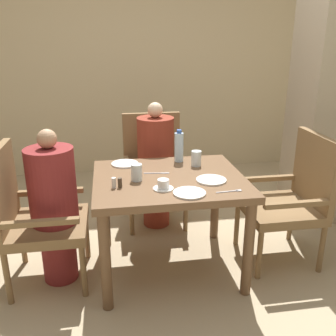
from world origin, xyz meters
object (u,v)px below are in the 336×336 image
at_px(chair_left_side, 32,214).
at_px(diner_in_far_chair, 156,164).
at_px(teacup_with_saucer, 163,185).
at_px(glass_tall_near, 137,172).
at_px(chair_far_side, 154,165).
at_px(plate_main_left, 125,164).
at_px(diner_in_left_chair, 54,206).
at_px(chair_right_side, 292,196).
at_px(glass_tall_mid, 196,158).
at_px(plate_dessert_center, 189,193).
at_px(plate_main_right, 211,180).
at_px(water_bottle, 179,147).

bearing_deg(chair_left_side, diner_in_far_chair, 37.21).
bearing_deg(teacup_with_saucer, chair_left_side, 166.23).
relative_size(diner_in_far_chair, glass_tall_near, 9.79).
xyz_separation_m(chair_far_side, plate_main_left, (-0.29, -0.55, 0.21)).
xyz_separation_m(diner_in_left_chair, plate_main_left, (0.50, 0.32, 0.17)).
bearing_deg(teacup_with_saucer, chair_right_side, 11.85).
distance_m(diner_in_far_chair, glass_tall_mid, 0.60).
distance_m(chair_far_side, plate_dessert_center, 1.21).
bearing_deg(chair_right_side, glass_tall_near, -178.41).
xyz_separation_m(chair_far_side, diner_in_far_chair, (-0.00, -0.15, 0.06)).
xyz_separation_m(plate_dessert_center, glass_tall_near, (-0.30, 0.28, 0.05)).
height_order(chair_left_side, plate_main_right, chair_left_side).
height_order(teacup_with_saucer, water_bottle, water_bottle).
bearing_deg(chair_left_side, chair_far_side, 42.65).
bearing_deg(chair_right_side, chair_left_side, 180.00).
relative_size(teacup_with_saucer, water_bottle, 0.53).
bearing_deg(plate_dessert_center, diner_in_far_chair, 94.19).
xyz_separation_m(chair_right_side, water_bottle, (-0.81, 0.34, 0.33)).
bearing_deg(water_bottle, chair_left_side, -162.76).
distance_m(diner_in_left_chair, chair_right_side, 1.74).
relative_size(chair_right_side, plate_dessert_center, 4.81).
xyz_separation_m(chair_far_side, plate_dessert_center, (0.08, -1.19, 0.21)).
height_order(plate_main_right, plate_dessert_center, same).
bearing_deg(plate_dessert_center, plate_main_right, 45.13).
xyz_separation_m(chair_left_side, glass_tall_near, (0.72, -0.03, 0.27)).
height_order(plate_main_left, plate_main_right, same).
bearing_deg(plate_dessert_center, glass_tall_mid, 72.31).
relative_size(plate_main_right, glass_tall_near, 1.77).
xyz_separation_m(chair_left_side, plate_main_right, (1.22, -0.12, 0.21)).
xyz_separation_m(chair_left_side, plate_main_left, (0.66, 0.32, 0.21)).
bearing_deg(chair_right_side, plate_main_right, -169.73).
relative_size(diner_in_left_chair, plate_dessert_center, 5.37).
bearing_deg(glass_tall_near, chair_left_side, 177.40).
relative_size(diner_in_left_chair, plate_main_right, 5.37).
bearing_deg(plate_main_left, glass_tall_near, -80.15).
height_order(diner_in_left_chair, diner_in_far_chair, diner_in_far_chair).
relative_size(chair_left_side, glass_tall_near, 8.52).
bearing_deg(plate_main_left, diner_in_far_chair, 53.76).
height_order(diner_in_far_chair, water_bottle, diner_in_far_chair).
relative_size(chair_right_side, water_bottle, 3.92).
xyz_separation_m(chair_left_side, plate_dessert_center, (1.02, -0.32, 0.21)).
bearing_deg(diner_in_left_chair, plate_main_left, 32.68).
bearing_deg(glass_tall_near, plate_main_left, 99.85).
bearing_deg(diner_in_left_chair, plate_main_right, -6.57).
distance_m(diner_in_far_chair, plate_main_right, 0.90).
height_order(plate_main_left, glass_tall_near, glass_tall_near).
bearing_deg(chair_right_side, diner_in_left_chair, 180.00).
relative_size(chair_right_side, glass_tall_mid, 8.52).
distance_m(water_bottle, glass_tall_near, 0.52).
bearing_deg(teacup_with_saucer, plate_main_right, 14.90).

